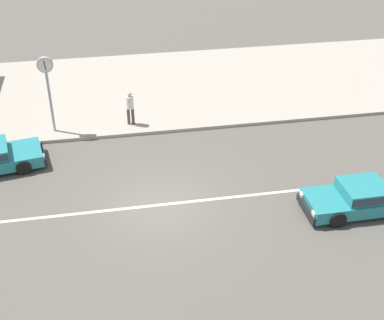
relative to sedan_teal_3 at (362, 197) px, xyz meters
The scene contains 6 objects.
ground_plane 7.32m from the sedan_teal_3, 167.71° to the left, with size 160.00×160.00×0.00m, color #544F47.
lane_centre_stripe 7.32m from the sedan_teal_3, 167.71° to the left, with size 50.40×0.14×0.01m, color silver.
kerb_strip 13.93m from the sedan_teal_3, 120.80° to the left, with size 68.00×10.00×0.15m, color #9E9384.
sedan_teal_3 is the anchor object (origin of this frame).
street_clock 13.81m from the sedan_teal_3, 144.79° to the left, with size 0.68×0.22×3.51m.
pedestrian_by_shop 11.02m from the sedan_teal_3, 134.10° to the left, with size 0.34×0.34×1.60m.
Camera 1 is at (-1.69, -15.85, 11.72)m, focal length 50.00 mm.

